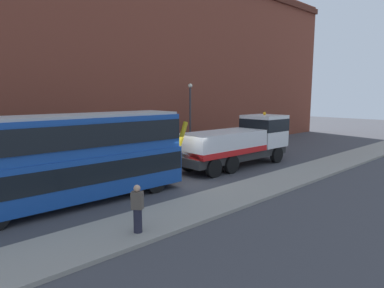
{
  "coord_description": "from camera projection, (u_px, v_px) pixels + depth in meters",
  "views": [
    {
      "loc": [
        -12.39,
        -14.2,
        4.93
      ],
      "look_at": [
        1.2,
        0.18,
        2.0
      ],
      "focal_mm": 31.29,
      "sensor_mm": 36.0,
      "label": 1
    }
  ],
  "objects": [
    {
      "name": "ground_plane",
      "position": [
        179.0,
        181.0,
        19.35
      ],
      "size": [
        120.0,
        120.0,
        0.0
      ],
      "primitive_type": "plane",
      "color": "#424247"
    },
    {
      "name": "near_kerb",
      "position": [
        236.0,
        195.0,
        16.32
      ],
      "size": [
        60.0,
        2.8,
        0.15
      ],
      "primitive_type": "cube",
      "color": "gray",
      "rests_on": "ground_plane"
    },
    {
      "name": "street_lamp",
      "position": [
        190.0,
        112.0,
        27.48
      ],
      "size": [
        0.36,
        0.36,
        5.83
      ],
      "color": "#38383D",
      "rests_on": "ground_plane"
    },
    {
      "name": "building_facade",
      "position": [
        104.0,
        50.0,
        24.01
      ],
      "size": [
        60.0,
        1.5,
        16.0
      ],
      "color": "brown",
      "rests_on": "ground_plane"
    },
    {
      "name": "double_decker_bus",
      "position": [
        69.0,
        156.0,
        14.87
      ],
      "size": [
        11.09,
        2.77,
        4.06
      ],
      "rotation": [
        0.0,
        0.0,
        -0.02
      ],
      "color": "#19479E",
      "rests_on": "ground_plane"
    },
    {
      "name": "pedestrian_onlooker",
      "position": [
        138.0,
        209.0,
        11.61
      ],
      "size": [
        0.45,
        0.47,
        1.71
      ],
      "rotation": [
        0.0,
        0.0,
        0.68
      ],
      "color": "#232333",
      "rests_on": "near_kerb"
    },
    {
      "name": "recovery_tow_truck",
      "position": [
        240.0,
        141.0,
        23.16
      ],
      "size": [
        10.17,
        2.82,
        3.67
      ],
      "rotation": [
        0.0,
        0.0,
        -0.02
      ],
      "color": "#2D2D2D",
      "rests_on": "ground_plane"
    }
  ]
}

